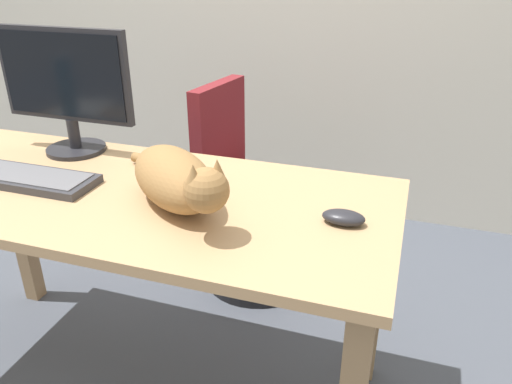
% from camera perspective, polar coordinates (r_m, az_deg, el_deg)
% --- Properties ---
extents(ground_plane, '(8.00, 8.00, 0.00)m').
position_cam_1_polar(ground_plane, '(1.93, -12.02, -20.36)').
color(ground_plane, '#474C56').
extents(desk, '(1.56, 0.67, 0.75)m').
position_cam_1_polar(desk, '(1.54, -14.18, -3.44)').
color(desk, tan).
rests_on(desk, ground_plane).
extents(office_chair, '(0.49, 0.48, 0.89)m').
position_cam_1_polar(office_chair, '(2.20, -1.02, -1.16)').
color(office_chair, black).
rests_on(office_chair, ground_plane).
extents(monitor, '(0.48, 0.20, 0.41)m').
position_cam_1_polar(monitor, '(1.78, -20.94, 11.20)').
color(monitor, '#232328').
rests_on(monitor, desk).
extents(keyboard, '(0.44, 0.15, 0.03)m').
position_cam_1_polar(keyboard, '(1.65, -24.86, 1.50)').
color(keyboard, '#333338').
rests_on(keyboard, desk).
extents(cat, '(0.47, 0.43, 0.20)m').
position_cam_1_polar(cat, '(1.34, -9.06, 1.51)').
color(cat, olive).
rests_on(cat, desk).
extents(computer_mouse, '(0.11, 0.06, 0.04)m').
position_cam_1_polar(computer_mouse, '(1.28, 10.01, -2.80)').
color(computer_mouse, '#232328').
rests_on(computer_mouse, desk).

